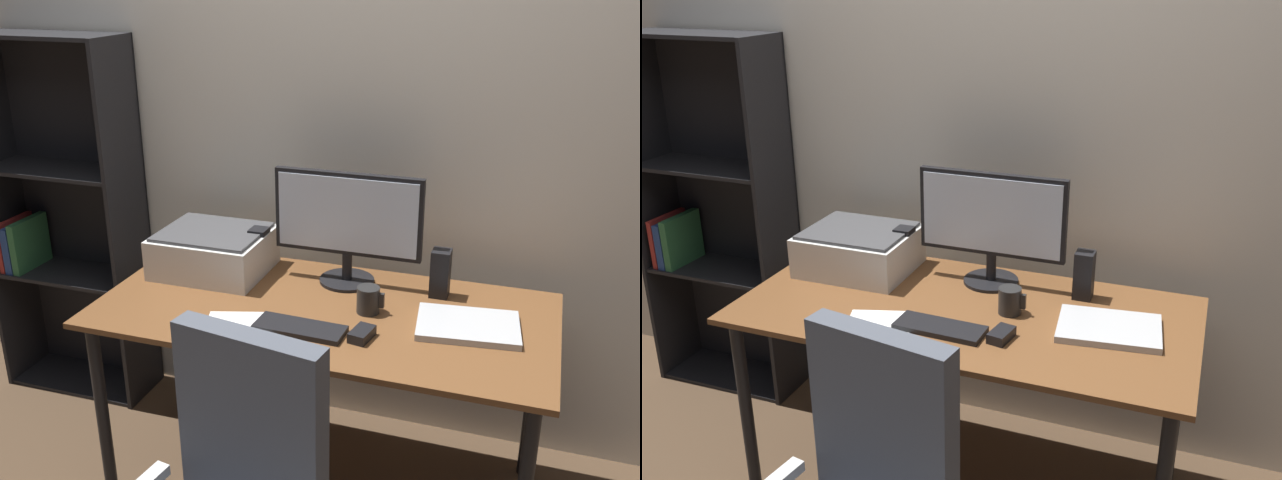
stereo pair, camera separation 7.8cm
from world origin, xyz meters
TOP-DOWN VIEW (x-y plane):
  - back_wall at (0.00, 0.54)m, footprint 6.40×0.10m
  - desk at (0.00, 0.00)m, footprint 1.53×0.74m
  - monitor at (0.01, 0.23)m, footprint 0.54×0.20m
  - keyboard at (-0.02, -0.17)m, footprint 0.29×0.12m
  - mouse at (0.18, -0.16)m, footprint 0.07×0.10m
  - coffee_mug at (0.15, 0.02)m, footprint 0.09×0.08m
  - laptop at (0.48, 0.01)m, footprint 0.34×0.27m
  - speaker_left at (-0.32, 0.22)m, footprint 0.06×0.07m
  - speaker_right at (0.35, 0.22)m, footprint 0.06×0.07m
  - printer at (-0.49, 0.17)m, footprint 0.40×0.34m
  - paper_sheet at (-0.20, -0.26)m, footprint 0.29×0.34m
  - bookshelf at (-1.30, 0.37)m, footprint 0.66×0.28m

SIDE VIEW (x-z plane):
  - desk at x=0.00m, z-range 0.29..1.03m
  - paper_sheet at x=-0.20m, z-range 0.74..0.74m
  - keyboard at x=-0.02m, z-range 0.74..0.76m
  - laptop at x=0.48m, z-range 0.74..0.76m
  - mouse at x=0.18m, z-range 0.74..0.77m
  - bookshelf at x=-1.30m, z-range -0.01..1.56m
  - coffee_mug at x=0.15m, z-range 0.74..0.83m
  - printer at x=-0.49m, z-range 0.74..0.90m
  - speaker_left at x=-0.32m, z-range 0.74..0.91m
  - speaker_right at x=0.35m, z-range 0.74..0.91m
  - monitor at x=0.01m, z-range 0.77..1.18m
  - back_wall at x=0.00m, z-range 0.00..2.60m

